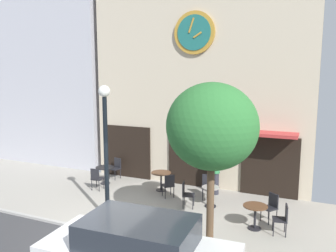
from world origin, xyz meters
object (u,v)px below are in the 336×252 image
object	(u,v)px
cafe_chair_near_lamp	(169,184)
street_tree	(212,127)
cafe_table_near_door	(255,212)
pedestrian_green	(216,172)
cafe_chair_facing_wall	(283,217)
cafe_chair_facing_street	(271,205)
cafe_chair_corner	(207,185)
cafe_table_center_right	(211,194)
cafe_chair_right_end	(96,177)
cafe_chair_mid_row	(116,167)
cafe_table_center	(161,177)
cafe_chair_curbside	(186,193)
cafe_table_center_left	(105,171)
street_lamp	(106,153)

from	to	relation	value
cafe_chair_near_lamp	street_tree	bearing A→B (deg)	-49.36
cafe_chair_near_lamp	cafe_table_near_door	bearing A→B (deg)	-21.84
street_tree	pedestrian_green	size ratio (longest dim) A/B	2.65
cafe_chair_facing_wall	cafe_chair_facing_street	bearing A→B (deg)	118.17
cafe_chair_corner	cafe_chair_facing_wall	bearing A→B (deg)	-33.87
cafe_table_center_right	cafe_chair_near_lamp	distance (m)	1.70
cafe_table_near_door	cafe_chair_right_end	distance (m)	6.45
cafe_table_near_door	cafe_chair_facing_street	xyz separation A→B (m)	(0.37, 0.74, 0.00)
cafe_chair_facing_wall	cafe_chair_near_lamp	size ratio (longest dim) A/B	1.00
cafe_chair_facing_wall	cafe_chair_facing_street	world-z (taller)	same
cafe_table_near_door	street_tree	bearing A→B (deg)	-122.42
cafe_chair_mid_row	cafe_chair_corner	xyz separation A→B (m)	(4.44, -0.77, 0.00)
cafe_table_center	pedestrian_green	xyz separation A→B (m)	(2.08, 0.48, 0.30)
cafe_table_center	cafe_chair_curbside	size ratio (longest dim) A/B	0.88
cafe_chair_right_end	cafe_chair_facing_street	xyz separation A→B (m)	(6.74, -0.23, 0.00)
cafe_chair_right_end	cafe_chair_facing_street	world-z (taller)	same
street_tree	cafe_table_center	distance (m)	5.35
cafe_chair_corner	pedestrian_green	distance (m)	0.68
cafe_chair_facing_street	cafe_table_near_door	bearing A→B (deg)	-116.20
cafe_chair_curbside	cafe_chair_corner	size ratio (longest dim) A/B	1.00
street_tree	cafe_table_center_left	xyz separation A→B (m)	(-5.58, 3.30, -2.73)
cafe_chair_near_lamp	cafe_chair_right_end	bearing A→B (deg)	-172.32
street_lamp	cafe_table_near_door	world-z (taller)	street_lamp
cafe_table_center_left	pedestrian_green	bearing A→B (deg)	7.87
street_lamp	cafe_chair_facing_street	distance (m)	5.43
street_lamp	cafe_table_center	bearing A→B (deg)	82.12
cafe_table_center_right	cafe_chair_facing_street	bearing A→B (deg)	-10.99
cafe_chair_facing_wall	cafe_chair_curbside	size ratio (longest dim) A/B	1.00
cafe_table_center	street_lamp	bearing A→B (deg)	-97.88
cafe_table_near_door	cafe_chair_facing_street	bearing A→B (deg)	63.80
street_tree	cafe_chair_facing_street	world-z (taller)	street_tree
street_tree	cafe_chair_near_lamp	bearing A→B (deg)	130.64
cafe_table_center_right	cafe_chair_facing_street	world-z (taller)	cafe_chair_facing_street
street_lamp	cafe_table_center_right	size ratio (longest dim) A/B	5.98
cafe_chair_curbside	cafe_chair_mid_row	world-z (taller)	same
street_lamp	cafe_table_near_door	xyz separation A→B (m)	(4.44, 1.18, -1.64)
cafe_chair_near_lamp	cafe_chair_corner	size ratio (longest dim) A/B	1.00
cafe_table_near_door	street_lamp	bearing A→B (deg)	-165.12
cafe_table_center_left	cafe_chair_curbside	xyz separation A→B (m)	(4.05, -1.04, -0.00)
cafe_table_near_door	pedestrian_green	world-z (taller)	pedestrian_green
cafe_chair_curbside	cafe_chair_mid_row	bearing A→B (deg)	154.99
street_tree	cafe_table_center_right	world-z (taller)	street_tree
cafe_table_center_right	cafe_chair_curbside	world-z (taller)	cafe_chair_curbside
cafe_chair_facing_street	cafe_chair_right_end	bearing A→B (deg)	178.09
cafe_table_center_right	cafe_chair_corner	size ratio (longest dim) A/B	0.80
street_lamp	cafe_chair_facing_wall	distance (m)	5.60
cafe_table_center	cafe_chair_corner	distance (m)	1.94
cafe_table_center_right	cafe_chair_facing_street	size ratio (longest dim) A/B	0.80
street_tree	cafe_chair_right_end	world-z (taller)	street_tree
cafe_table_center	cafe_table_near_door	bearing A→B (deg)	-26.13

